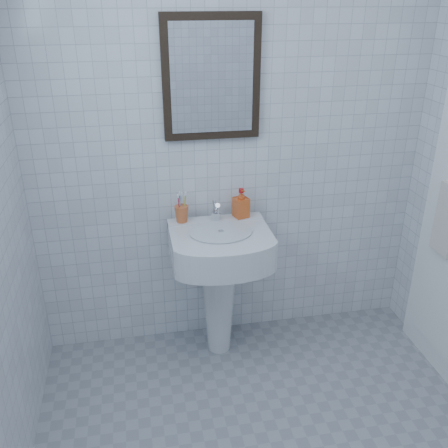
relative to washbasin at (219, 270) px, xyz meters
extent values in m
cube|color=silver|center=(0.11, 0.22, 0.70)|extent=(2.20, 0.02, 2.50)
cone|color=white|center=(0.00, 0.02, -0.22)|extent=(0.21, 0.21, 0.66)
cube|color=white|center=(0.00, -0.02, 0.18)|extent=(0.53, 0.38, 0.16)
cube|color=white|center=(0.00, 0.12, 0.25)|extent=(0.53, 0.09, 0.03)
cylinder|color=silver|center=(0.00, -0.05, 0.26)|extent=(0.33, 0.33, 0.01)
cylinder|color=silver|center=(0.00, 0.10, 0.29)|extent=(0.05, 0.05, 0.05)
cylinder|color=silver|center=(0.00, 0.08, 0.35)|extent=(0.03, 0.10, 0.08)
cylinder|color=silver|center=(0.00, 0.12, 0.33)|extent=(0.03, 0.05, 0.09)
imported|color=red|center=(0.15, 0.12, 0.34)|extent=(0.09, 0.09, 0.17)
cube|color=black|center=(0.00, 0.20, 1.00)|extent=(0.50, 0.04, 0.62)
cube|color=silver|center=(0.00, 0.18, 1.00)|extent=(0.42, 0.00, 0.54)
cube|color=beige|center=(1.15, -0.26, 0.32)|extent=(0.03, 0.16, 0.38)
camera|label=1|loc=(-0.42, -2.35, 1.40)|focal=40.00mm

